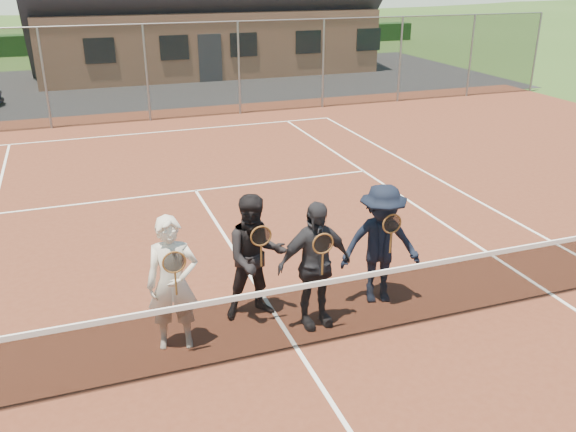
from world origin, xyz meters
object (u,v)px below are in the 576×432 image
at_px(player_a, 173,284).
at_px(player_b, 256,257).
at_px(player_d, 381,244).
at_px(player_c, 314,265).
at_px(tennis_net, 297,315).

height_order(player_a, player_b, same).
distance_m(player_a, player_d, 3.02).
bearing_deg(player_d, player_b, 173.35).
bearing_deg(player_c, player_a, 176.62).
bearing_deg(player_b, player_a, -162.41).
height_order(player_a, player_d, same).
bearing_deg(tennis_net, player_a, 156.43).
distance_m(tennis_net, player_a, 1.61).
relative_size(player_b, player_c, 1.00).
bearing_deg(player_a, tennis_net, -23.57).
bearing_deg(player_b, tennis_net, -76.85).
bearing_deg(player_a, player_c, -3.38).
xyz_separation_m(player_c, player_d, (1.14, 0.28, -0.00)).
height_order(player_c, player_d, same).
distance_m(player_c, player_d, 1.17).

